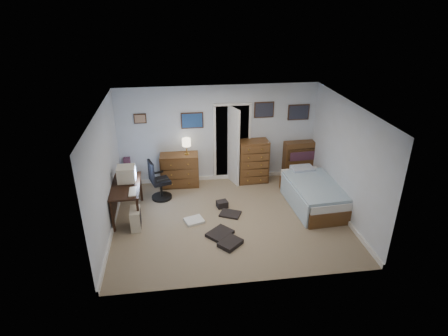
# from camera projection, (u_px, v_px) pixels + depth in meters

# --- Properties ---
(floor) EXTENTS (5.00, 4.00, 0.02)m
(floor) POSITION_uv_depth(u_px,v_px,m) (230.00, 219.00, 8.19)
(floor) COLOR gray
(floor) RESTS_ON ground
(computer_desk) EXTENTS (0.63, 1.31, 0.75)m
(computer_desk) POSITION_uv_depth(u_px,v_px,m) (122.00, 192.00, 8.09)
(computer_desk) COLOR black
(computer_desk) RESTS_ON floor
(crt_monitor) EXTENTS (0.40, 0.37, 0.36)m
(crt_monitor) POSITION_uv_depth(u_px,v_px,m) (126.00, 174.00, 8.09)
(crt_monitor) COLOR beige
(crt_monitor) RESTS_ON computer_desk
(keyboard) EXTENTS (0.16, 0.40, 0.02)m
(keyboard) POSITION_uv_depth(u_px,v_px,m) (133.00, 192.00, 7.74)
(keyboard) COLOR beige
(keyboard) RESTS_ON computer_desk
(pc_tower) EXTENTS (0.22, 0.42, 0.45)m
(pc_tower) POSITION_uv_depth(u_px,v_px,m) (136.00, 219.00, 7.79)
(pc_tower) COLOR beige
(pc_tower) RESTS_ON floor
(office_chair) EXTENTS (0.61, 0.61, 1.00)m
(office_chair) POSITION_uv_depth(u_px,v_px,m) (159.00, 184.00, 8.84)
(office_chair) COLOR black
(office_chair) RESTS_ON floor
(media_stack) EXTENTS (0.16, 0.16, 0.77)m
(media_stack) POSITION_uv_depth(u_px,v_px,m) (128.00, 172.00, 9.47)
(media_stack) COLOR maroon
(media_stack) RESTS_ON floor
(low_dresser) EXTENTS (0.97, 0.52, 0.85)m
(low_dresser) POSITION_uv_depth(u_px,v_px,m) (180.00, 170.00, 9.48)
(low_dresser) COLOR brown
(low_dresser) RESTS_ON floor
(table_lamp) EXTENTS (0.22, 0.22, 0.41)m
(table_lamp) POSITION_uv_depth(u_px,v_px,m) (186.00, 143.00, 9.20)
(table_lamp) COLOR gold
(table_lamp) RESTS_ON low_dresser
(doorway) EXTENTS (0.96, 1.12, 2.05)m
(doorway) POSITION_uv_depth(u_px,v_px,m) (230.00, 139.00, 9.85)
(doorway) COLOR black
(doorway) RESTS_ON floor
(tall_dresser) EXTENTS (0.78, 0.48, 1.12)m
(tall_dresser) POSITION_uv_depth(u_px,v_px,m) (253.00, 161.00, 9.63)
(tall_dresser) COLOR brown
(tall_dresser) RESTS_ON floor
(headboard_bookcase) EXTENTS (1.11, 0.35, 0.99)m
(headboard_bookcase) POSITION_uv_depth(u_px,v_px,m) (304.00, 158.00, 9.92)
(headboard_bookcase) COLOR brown
(headboard_bookcase) RESTS_ON floor
(bed) EXTENTS (1.14, 1.99, 0.63)m
(bed) POSITION_uv_depth(u_px,v_px,m) (313.00, 193.00, 8.62)
(bed) COLOR brown
(bed) RESTS_ON floor
(wall_posters) EXTENTS (4.38, 0.04, 0.60)m
(wall_posters) POSITION_uv_depth(u_px,v_px,m) (241.00, 115.00, 9.30)
(wall_posters) COLOR #331E11
(wall_posters) RESTS_ON floor
(floor_clutter) EXTENTS (1.32, 1.85, 0.15)m
(floor_clutter) POSITION_uv_depth(u_px,v_px,m) (220.00, 226.00, 7.87)
(floor_clutter) COLOR black
(floor_clutter) RESTS_ON floor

